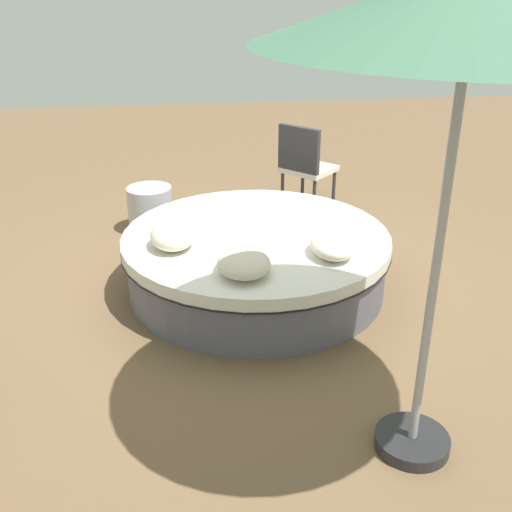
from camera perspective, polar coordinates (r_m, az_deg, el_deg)
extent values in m
plane|color=brown|center=(5.46, 0.00, -2.92)|extent=(16.00, 16.00, 0.00)
cylinder|color=#595966|center=(5.37, 0.00, -1.02)|extent=(2.21, 2.21, 0.40)
cylinder|color=black|center=(5.28, 0.00, 0.95)|extent=(2.28, 2.28, 0.02)
cylinder|color=silver|center=(5.26, 0.00, 1.49)|extent=(2.27, 2.27, 0.11)
ellipsoid|color=beige|center=(5.01, -7.66, 1.90)|extent=(0.47, 0.36, 0.20)
ellipsoid|color=beige|center=(4.55, -1.14, -0.68)|extent=(0.48, 0.40, 0.16)
ellipsoid|color=silver|center=(4.85, 7.07, 1.00)|extent=(0.47, 0.34, 0.18)
cylinder|color=#333338|center=(7.56, 4.32, 6.95)|extent=(0.04, 0.04, 0.42)
cylinder|color=#333338|center=(7.34, 7.18, 6.25)|extent=(0.04, 0.04, 0.42)
cylinder|color=#333338|center=(7.24, 2.44, 6.14)|extent=(0.04, 0.04, 0.42)
cylinder|color=#333338|center=(7.00, 5.38, 5.39)|extent=(0.04, 0.04, 0.42)
cube|color=white|center=(7.21, 4.90, 8.00)|extent=(0.72, 0.72, 0.06)
cube|color=#333338|center=(6.95, 3.97, 9.79)|extent=(0.41, 0.41, 0.50)
cylinder|color=#262628|center=(3.91, 14.15, -16.22)|extent=(0.44, 0.44, 0.08)
cylinder|color=#99999E|center=(3.24, 16.46, 0.67)|extent=(0.05, 0.05, 2.58)
cone|color=#4C7F60|center=(2.97, 19.33, 21.08)|extent=(1.94, 1.94, 0.34)
cylinder|color=#B7B7BC|center=(6.63, -9.70, 4.25)|extent=(0.47, 0.47, 0.48)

